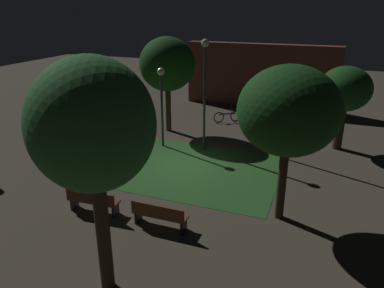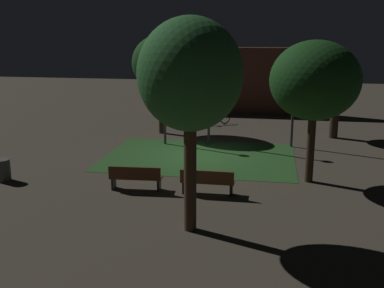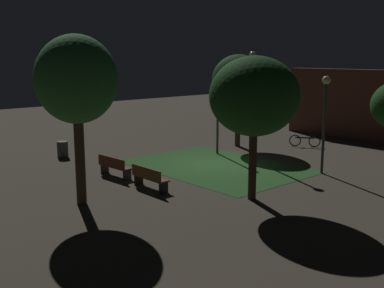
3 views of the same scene
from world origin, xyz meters
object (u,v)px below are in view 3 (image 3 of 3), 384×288
object	(u,v)px
tree_near_wall	(76,81)
lamp_post_plaza_east	(252,89)
bicycle	(305,141)
tree_left_canopy	(239,81)
tree_tall_center	(254,97)
bench_front_left	(149,177)
lamp_post_path_center	(325,107)
bench_near_trees	(114,166)
trash_bin	(63,149)
lamp_post_near_wall	(218,102)

from	to	relation	value
tree_near_wall	lamp_post_plaza_east	distance (m)	9.77
lamp_post_plaza_east	bicycle	bearing A→B (deg)	92.21
tree_left_canopy	tree_tall_center	bearing A→B (deg)	-43.98
bench_front_left	tree_tall_center	distance (m)	5.11
lamp_post_path_center	bench_near_trees	bearing A→B (deg)	-127.61
tree_tall_center	bicycle	xyz separation A→B (m)	(-4.55, 9.66, -3.32)
tree_left_canopy	tree_near_wall	xyz separation A→B (m)	(3.66, -11.78, 0.56)
bench_front_left	lamp_post_plaza_east	xyz separation A→B (m)	(-0.91, 6.87, 3.02)
lamp_post_plaza_east	trash_bin	world-z (taller)	lamp_post_plaza_east
tree_tall_center	lamp_post_plaza_east	xyz separation A→B (m)	(-4.37, 4.86, -0.17)
tree_left_canopy	lamp_post_path_center	world-z (taller)	tree_left_canopy
tree_tall_center	trash_bin	size ratio (longest dim) A/B	6.26
tree_left_canopy	trash_bin	size ratio (longest dim) A/B	6.35
bench_near_trees	lamp_post_near_wall	xyz separation A→B (m)	(-0.51, 6.63, 2.23)
tree_left_canopy	tree_near_wall	bearing A→B (deg)	-72.74
bench_near_trees	tree_left_canopy	world-z (taller)	tree_left_canopy
bicycle	tree_left_canopy	bearing A→B (deg)	-134.10
lamp_post_plaza_east	trash_bin	bearing A→B (deg)	-134.84
bench_front_left	tree_near_wall	bearing A→B (deg)	-91.55
lamp_post_plaza_east	lamp_post_near_wall	size ratio (longest dim) A/B	1.34
tree_tall_center	lamp_post_path_center	world-z (taller)	tree_tall_center
bicycle	tree_near_wall	bearing A→B (deg)	-85.98
tree_left_canopy	bench_front_left	bearing A→B (deg)	-67.35
tree_left_canopy	lamp_post_near_wall	size ratio (longest dim) A/B	1.31
tree_left_canopy	lamp_post_path_center	distance (m)	7.02
lamp_post_plaza_east	lamp_post_near_wall	xyz separation A→B (m)	(-2.09, -0.25, -0.79)
tree_tall_center	tree_near_wall	world-z (taller)	tree_near_wall
bench_near_trees	tree_tall_center	size ratio (longest dim) A/B	0.36
bench_near_trees	trash_bin	world-z (taller)	bench_near_trees
lamp_post_near_wall	bench_front_left	bearing A→B (deg)	-65.64
bench_front_left	tree_tall_center	size ratio (longest dim) A/B	0.35
bench_near_trees	bicycle	world-z (taller)	bicycle
bench_front_left	lamp_post_near_wall	bearing A→B (deg)	114.36
tree_left_canopy	lamp_post_path_center	xyz separation A→B (m)	(6.73, -1.83, -0.79)
tree_near_wall	lamp_post_plaza_east	size ratio (longest dim) A/B	1.10
trash_bin	tree_left_canopy	bearing A→B (deg)	66.36
trash_bin	bicycle	xyz separation A→B (m)	(6.49, 11.51, -0.06)
lamp_post_path_center	bicycle	size ratio (longest dim) A/B	2.91
bench_front_left	lamp_post_plaza_east	size ratio (longest dim) A/B	0.34
lamp_post_path_center	bicycle	distance (m)	6.63
lamp_post_near_wall	bicycle	world-z (taller)	lamp_post_near_wall
bench_near_trees	tree_near_wall	world-z (taller)	tree_near_wall
bench_front_left	bicycle	distance (m)	11.73
lamp_post_path_center	lamp_post_near_wall	bearing A→B (deg)	-175.24
bench_near_trees	bicycle	bearing A→B (deg)	83.17
lamp_post_plaza_east	bench_near_trees	bearing A→B (deg)	-102.97
tree_tall_center	lamp_post_near_wall	bearing A→B (deg)	144.45
lamp_post_near_wall	tree_tall_center	bearing A→B (deg)	-35.55
bench_front_left	trash_bin	bearing A→B (deg)	178.76
tree_tall_center	lamp_post_path_center	xyz separation A→B (m)	(-0.46, 5.11, -0.77)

